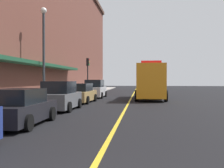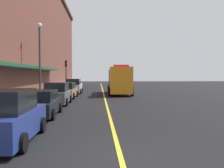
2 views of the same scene
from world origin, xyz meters
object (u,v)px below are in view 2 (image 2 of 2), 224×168
at_px(parked_car_0, 7,118).
at_px(parking_meter_0, 22,97).
at_px(parked_car_1, 41,104).
at_px(parked_car_3, 66,91).
at_px(traffic_light_near, 66,70).
at_px(street_lamp_left, 40,53).
at_px(utility_truck, 119,81).
at_px(parked_car_2, 57,94).
at_px(parking_meter_1, 52,88).
at_px(parked_car_4, 74,86).

distance_m(parked_car_0, parking_meter_0, 6.53).
xyz_separation_m(parked_car_1, parked_car_3, (-0.01, 11.34, 0.03)).
bearing_deg(traffic_light_near, street_lamp_left, -92.93).
height_order(parked_car_0, parked_car_3, parked_car_0).
height_order(utility_truck, traffic_light_near, traffic_light_near).
height_order(parking_meter_0, street_lamp_left, street_lamp_left).
height_order(parked_car_2, traffic_light_near, traffic_light_near).
relative_size(parked_car_1, parking_meter_0, 3.32).
relative_size(parked_car_3, parking_meter_1, 3.59).
bearing_deg(parked_car_4, utility_truck, -106.47).
height_order(parked_car_1, parked_car_3, parked_car_3).
bearing_deg(parking_meter_0, parked_car_3, 82.63).
height_order(parked_car_0, parked_car_4, parked_car_4).
distance_m(parked_car_2, parked_car_4, 12.08).
bearing_deg(street_lamp_left, parked_car_2, -51.43).
bearing_deg(parked_car_4, parking_meter_1, 168.46).
bearing_deg(parked_car_4, parked_car_0, -179.99).
bearing_deg(parked_car_4, parking_meter_0, 175.16).
bearing_deg(parked_car_3, traffic_light_near, 9.49).
height_order(parked_car_4, parking_meter_1, parked_car_4).
bearing_deg(parked_car_0, street_lamp_left, 8.16).
xyz_separation_m(parked_car_2, traffic_light_near, (-1.29, 15.38, 2.32)).
xyz_separation_m(parked_car_0, parking_meter_0, (-1.42, 6.37, 0.18)).
height_order(parked_car_2, parked_car_4, parked_car_4).
bearing_deg(parking_meter_0, parked_car_4, 84.97).
height_order(parked_car_2, parking_meter_0, parked_car_2).
xyz_separation_m(parked_car_0, utility_truck, (5.88, 21.54, 0.81)).
bearing_deg(parking_meter_1, utility_truck, 36.65).
height_order(parked_car_1, parking_meter_1, parked_car_1).
bearing_deg(parked_car_1, utility_truck, -20.82).
relative_size(parked_car_0, parked_car_4, 0.93).
distance_m(parked_car_1, parked_car_3, 11.34).
bearing_deg(traffic_light_near, parked_car_3, -82.47).
xyz_separation_m(parked_car_0, street_lamp_left, (-2.02, 13.64, 3.52)).
bearing_deg(parked_car_4, parked_car_3, 178.99).
distance_m(parking_meter_0, traffic_light_near, 20.32).
relative_size(parked_car_1, utility_truck, 0.51).
distance_m(parked_car_0, parked_car_1, 5.49).
xyz_separation_m(utility_truck, parking_meter_1, (-7.29, -5.43, -0.63)).
height_order(parked_car_3, utility_truck, utility_truck).
distance_m(parked_car_1, parked_car_4, 17.79).
height_order(parked_car_2, parking_meter_1, parked_car_2).
bearing_deg(parked_car_2, parked_car_0, -179.43).
relative_size(parked_car_4, parking_meter_0, 3.53).
height_order(parked_car_1, utility_truck, utility_truck).
bearing_deg(parked_car_1, parked_car_2, -0.40).
bearing_deg(traffic_light_near, parking_meter_1, -90.34).
height_order(parked_car_3, street_lamp_left, street_lamp_left).
bearing_deg(parked_car_0, parked_car_3, -0.03).
xyz_separation_m(parked_car_0, traffic_light_near, (-1.35, 26.58, 2.28)).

